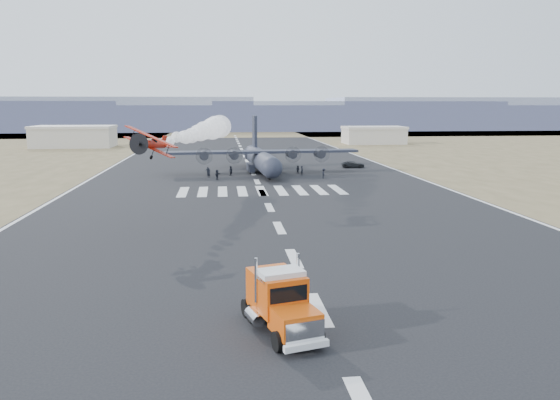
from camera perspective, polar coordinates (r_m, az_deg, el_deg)
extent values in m
plane|color=black|center=(36.16, 4.05, -11.33)|extent=(500.00, 500.00, 0.00)
cube|color=brown|center=(263.55, -4.87, 7.01)|extent=(500.00, 80.00, 0.00)
cube|color=#8089A3|center=(299.05, -17.73, 8.55)|extent=(150.00, 50.00, 17.00)
cube|color=#8089A3|center=(293.29, -5.03, 8.57)|extent=(150.00, 50.00, 13.00)
cube|color=#8089A3|center=(301.71, 7.55, 8.75)|extent=(150.00, 50.00, 15.00)
cube|color=#8089A3|center=(323.24, 18.95, 8.55)|extent=(150.00, 50.00, 17.00)
cube|color=#ACA599|center=(184.25, -20.71, 6.12)|extent=(24.00, 14.00, 6.00)
cube|color=beige|center=(184.10, -20.77, 7.15)|extent=(24.50, 14.50, 0.80)
cube|color=#ACA599|center=(190.71, 9.76, 6.60)|extent=(20.00, 12.00, 5.20)
cube|color=beige|center=(190.57, 9.78, 7.47)|extent=(20.50, 12.50, 0.80)
cube|color=black|center=(33.60, -0.54, -11.97)|extent=(2.98, 7.00, 0.26)
cube|color=#DC610C|center=(30.66, 1.61, -12.53)|extent=(2.93, 3.00, 1.33)
cube|color=silver|center=(29.63, 2.62, -13.58)|extent=(2.21, 0.76, 1.13)
cube|color=white|center=(29.75, 2.78, -14.99)|extent=(2.55, 0.99, 0.36)
cube|color=#DC610C|center=(31.93, 0.27, -9.92)|extent=(2.96, 2.47, 2.25)
cube|color=black|center=(31.05, 0.89, -9.80)|extent=(2.20, 0.73, 0.92)
cube|color=white|center=(31.82, 0.06, -7.75)|extent=(2.91, 2.27, 0.51)
cube|color=#DC610C|center=(33.65, -0.93, -9.43)|extent=(3.02, 2.67, 2.66)
cylinder|color=black|center=(30.22, -0.19, -14.56)|extent=(0.70, 1.19, 1.13)
cylinder|color=black|center=(31.10, 3.96, -13.86)|extent=(0.70, 1.19, 1.13)
cylinder|color=black|center=(33.93, -2.94, -11.76)|extent=(0.70, 1.19, 1.13)
cylinder|color=black|center=(34.72, 0.80, -11.23)|extent=(0.70, 1.19, 1.13)
cylinder|color=black|center=(34.84, -3.51, -11.17)|extent=(0.70, 1.19, 1.13)
cylinder|color=black|center=(35.60, 0.15, -10.69)|extent=(0.70, 1.19, 1.13)
cylinder|color=red|center=(57.70, -13.21, 5.71)|extent=(1.79, 4.84, 0.86)
sphere|color=black|center=(57.86, -13.17, 6.05)|extent=(0.67, 0.67, 0.67)
cylinder|color=black|center=(55.54, -13.96, 5.53)|extent=(1.05, 0.75, 0.95)
cylinder|color=black|center=(55.23, -14.07, 5.50)|extent=(2.06, 0.45, 2.10)
cube|color=red|center=(57.37, -13.32, 5.35)|extent=(5.45, 2.01, 2.14)
cube|color=red|center=(57.02, -13.46, 6.47)|extent=(5.63, 2.04, 2.21)
cube|color=red|center=(59.75, -12.57, 6.33)|extent=(0.26, 0.86, 0.95)
cube|color=red|center=(59.78, -12.55, 5.87)|extent=(2.00, 1.03, 0.08)
cylinder|color=black|center=(57.32, -14.14, 4.50)|extent=(0.20, 0.43, 0.42)
cylinder|color=black|center=(56.83, -12.68, 4.51)|extent=(0.20, 0.43, 0.42)
sphere|color=white|center=(59.96, -12.49, 5.88)|extent=(0.67, 0.67, 0.67)
sphere|color=white|center=(62.14, -11.85, 6.07)|extent=(0.88, 0.88, 0.88)
sphere|color=white|center=(64.32, -11.25, 6.24)|extent=(1.10, 1.10, 1.10)
sphere|color=white|center=(66.51, -10.69, 6.39)|extent=(1.32, 1.32, 1.32)
sphere|color=white|center=(68.71, -10.17, 6.54)|extent=(1.54, 1.54, 1.54)
sphere|color=white|center=(70.91, -9.68, 6.68)|extent=(1.76, 1.76, 1.76)
sphere|color=white|center=(73.12, -9.22, 6.80)|extent=(1.97, 1.97, 1.97)
sphere|color=white|center=(75.33, -8.78, 6.93)|extent=(2.19, 2.19, 2.19)
sphere|color=white|center=(77.54, -8.37, 7.04)|extent=(2.41, 2.41, 2.41)
sphere|color=white|center=(79.77, -7.98, 7.14)|extent=(2.63, 2.63, 2.63)
sphere|color=white|center=(81.99, -7.61, 7.25)|extent=(2.85, 2.85, 2.85)
sphere|color=white|center=(84.22, -7.27, 7.34)|extent=(3.06, 3.06, 3.06)
sphere|color=white|center=(86.45, -6.94, 7.43)|extent=(3.28, 3.28, 3.28)
sphere|color=white|center=(88.68, -6.62, 7.52)|extent=(3.50, 3.50, 3.50)
sphere|color=white|center=(90.92, -6.32, 7.60)|extent=(3.72, 3.72, 3.72)
cylinder|color=black|center=(106.75, -1.92, 4.16)|extent=(5.26, 26.34, 3.74)
sphere|color=black|center=(93.87, -0.86, 3.38)|extent=(3.74, 3.74, 3.74)
cone|color=black|center=(119.68, -2.76, 4.78)|extent=(4.06, 5.82, 3.74)
cube|color=black|center=(105.67, -1.86, 5.07)|extent=(37.55, 6.10, 0.47)
cylinder|color=black|center=(104.34, -7.96, 4.66)|extent=(1.89, 3.64, 1.68)
cylinder|color=#3F3F44|center=(102.48, -7.93, 4.57)|extent=(3.17, 0.23, 3.18)
cylinder|color=black|center=(104.65, -4.88, 4.74)|extent=(1.89, 3.64, 1.68)
cylinder|color=#3F3F44|center=(102.79, -4.79, 4.65)|extent=(3.17, 0.23, 3.18)
cylinder|color=black|center=(106.14, 1.19, 4.84)|extent=(1.89, 3.64, 1.68)
cylinder|color=#3F3F44|center=(104.31, 1.38, 4.75)|extent=(3.17, 0.23, 3.18)
cylinder|color=black|center=(107.32, 4.14, 4.87)|extent=(1.89, 3.64, 1.68)
cylinder|color=#3F3F44|center=(105.51, 4.38, 4.79)|extent=(3.17, 0.23, 3.18)
cube|color=black|center=(117.50, -2.67, 6.97)|extent=(0.81, 4.23, 7.48)
cube|color=black|center=(118.22, -2.68, 5.08)|extent=(13.22, 3.56, 0.33)
cube|color=black|center=(107.57, -3.07, 3.45)|extent=(1.45, 5.66, 1.50)
cylinder|color=black|center=(107.63, -3.07, 3.18)|extent=(0.53, 1.05, 1.03)
cube|color=black|center=(108.11, -0.90, 3.49)|extent=(1.45, 5.66, 1.50)
cylinder|color=black|center=(108.17, -0.90, 3.22)|extent=(0.53, 1.05, 1.03)
cylinder|color=black|center=(96.87, -1.11, 2.38)|extent=(0.42, 0.86, 0.84)
imported|color=black|center=(116.72, 7.64, 3.71)|extent=(5.08, 2.69, 1.36)
imported|color=black|center=(103.11, 2.32, 3.09)|extent=(0.59, 0.69, 1.76)
imported|color=black|center=(105.31, 1.88, 3.19)|extent=(0.86, 0.89, 1.58)
imported|color=black|center=(98.94, 4.58, 2.80)|extent=(0.61, 1.21, 1.82)
imported|color=black|center=(102.37, -7.55, 2.96)|extent=(1.03, 0.53, 1.75)
imported|color=black|center=(98.27, -1.22, 2.74)|extent=(0.66, 0.91, 1.69)
imported|color=black|center=(97.23, -6.59, 2.63)|extent=(1.30, 1.72, 1.81)
imported|color=black|center=(100.49, -7.46, 2.83)|extent=(0.82, 0.80, 1.73)
imported|color=black|center=(102.58, -5.17, 3.04)|extent=(1.00, 1.02, 1.81)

